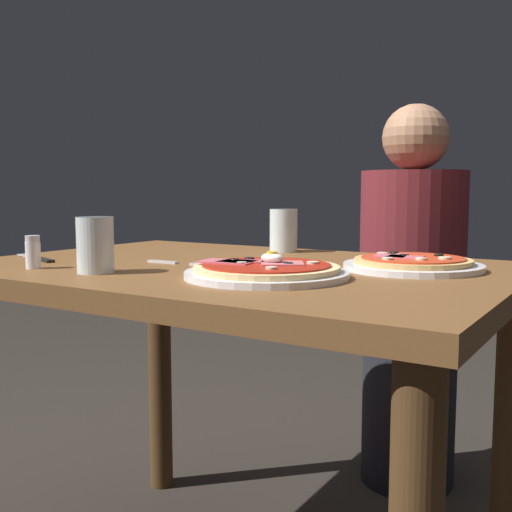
{
  "coord_description": "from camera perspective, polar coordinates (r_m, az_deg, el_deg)",
  "views": [
    {
      "loc": [
        0.73,
        -1.08,
        0.92
      ],
      "look_at": [
        0.09,
        -0.06,
        0.79
      ],
      "focal_mm": 43.31,
      "sensor_mm": 36.0,
      "label": 1
    }
  ],
  "objects": [
    {
      "name": "pizza_foreground",
      "position": [
        1.12,
        0.94,
        -1.38
      ],
      "size": [
        0.3,
        0.3,
        0.05
      ],
      "color": "white",
      "rests_on": "dining_table"
    },
    {
      "name": "salt_shaker",
      "position": [
        1.32,
        -19.91,
        0.32
      ],
      "size": [
        0.03,
        0.03,
        0.07
      ],
      "color": "white",
      "rests_on": "dining_table"
    },
    {
      "name": "diner_person",
      "position": [
        1.98,
        14.12,
        -4.58
      ],
      "size": [
        0.32,
        0.32,
        1.18
      ],
      "rotation": [
        0.0,
        0.0,
        3.14
      ],
      "color": "black",
      "rests_on": "ground"
    },
    {
      "name": "water_glass_near",
      "position": [
        1.58,
        2.56,
        2.12
      ],
      "size": [
        0.07,
        0.07,
        0.11
      ],
      "color": "silver",
      "rests_on": "dining_table"
    },
    {
      "name": "water_glass_far",
      "position": [
        1.22,
        -14.62,
        0.7
      ],
      "size": [
        0.07,
        0.07,
        0.11
      ],
      "color": "silver",
      "rests_on": "dining_table"
    },
    {
      "name": "pizza_across_left",
      "position": [
        1.27,
        14.26,
        -0.71
      ],
      "size": [
        0.28,
        0.28,
        0.03
      ],
      "color": "white",
      "rests_on": "dining_table"
    },
    {
      "name": "dining_table",
      "position": [
        1.33,
        -1.98,
        -6.31
      ],
      "size": [
        1.13,
        0.79,
        0.76
      ],
      "color": "brown",
      "rests_on": "ground"
    },
    {
      "name": "fork",
      "position": [
        1.34,
        -7.64,
        -0.61
      ],
      "size": [
        0.16,
        0.02,
        0.0
      ],
      "color": "silver",
      "rests_on": "dining_table"
    },
    {
      "name": "knife",
      "position": [
        1.49,
        -19.52,
        -0.2
      ],
      "size": [
        0.19,
        0.08,
        0.01
      ],
      "color": "silver",
      "rests_on": "dining_table"
    }
  ]
}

